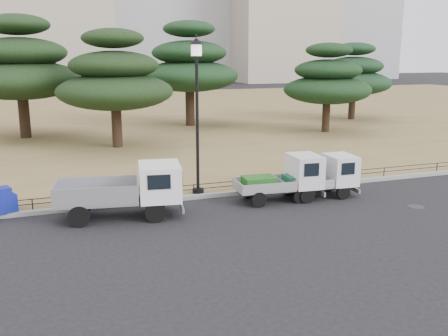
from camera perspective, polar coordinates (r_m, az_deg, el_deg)
name	(u,v)px	position (r m, az deg, el deg)	size (l,w,h in m)	color
ground	(243,216)	(17.72, 2.17, -5.47)	(220.00, 220.00, 0.00)	black
lawn	(120,115)	(46.96, -11.80, 5.91)	(120.00, 56.00, 0.15)	olive
curb	(219,194)	(20.02, -0.57, -3.04)	(120.00, 0.25, 0.16)	gray
truck_large	(127,189)	(17.60, -11.03, -2.33)	(4.45, 2.27, 1.85)	black
truck_kei_front	(285,178)	(19.50, 7.00, -1.17)	(3.39, 1.62, 1.75)	black
truck_kei_rear	(322,177)	(20.21, 11.17, -0.97)	(3.21, 1.50, 1.65)	black
street_lamp	(197,90)	(19.35, -3.12, 8.88)	(0.54, 0.54, 6.03)	black
pipe_fence	(218,185)	(20.06, -0.72, -1.94)	(38.00, 0.04, 0.40)	black
manhole	(416,207)	(20.03, 21.11, -4.16)	(0.60, 0.60, 0.01)	#2D2D30
pine_west_near	(20,68)	(35.35, -22.29, 10.57)	(7.92, 7.92, 7.92)	black
pine_center_left	(115,80)	(30.10, -12.40, 9.84)	(6.77, 6.77, 6.88)	black
pine_center_right	(189,66)	(38.68, -3.97, 11.60)	(7.43, 7.43, 7.88)	black
pine_east_near	(328,81)	(36.14, 11.76, 9.71)	(6.14, 6.14, 6.20)	black
pine_east_far	(354,75)	(43.86, 14.60, 10.21)	(6.34, 6.34, 6.37)	black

